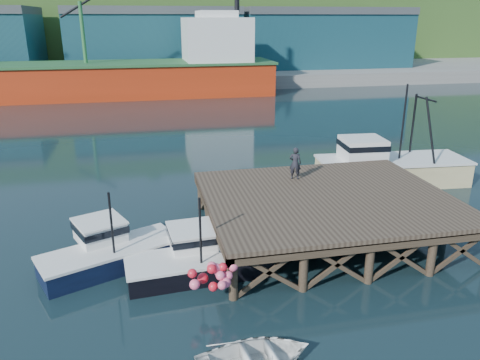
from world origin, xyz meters
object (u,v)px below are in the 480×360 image
object	(u,v)px
trawler	(390,164)
dinghy	(255,358)
boat_black	(197,258)
dockworker	(295,163)
boat_navy	(108,250)

from	to	relation	value
trawler	dinghy	distance (m)	19.85
boat_black	dinghy	size ratio (longest dim) A/B	1.70
trawler	dockworker	bearing A→B (deg)	-149.92
boat_black	dockworker	distance (m)	8.21
boat_navy	dockworker	world-z (taller)	dockworker
boat_black	dockworker	bearing A→B (deg)	35.59
boat_black	dinghy	xyz separation A→B (m)	(1.02, -6.25, -0.31)
dinghy	boat_navy	bearing A→B (deg)	26.78
boat_navy	trawler	xyz separation A→B (m)	(17.65, 7.43, 0.59)
boat_navy	boat_black	xyz separation A→B (m)	(3.78, -1.42, -0.06)
boat_navy	boat_black	world-z (taller)	boat_black
trawler	dinghy	world-z (taller)	trawler
boat_black	dinghy	world-z (taller)	boat_black
dinghy	dockworker	xyz separation A→B (m)	(5.00, 11.33, 2.63)
trawler	dinghy	xyz separation A→B (m)	(-12.85, -15.10, -0.96)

